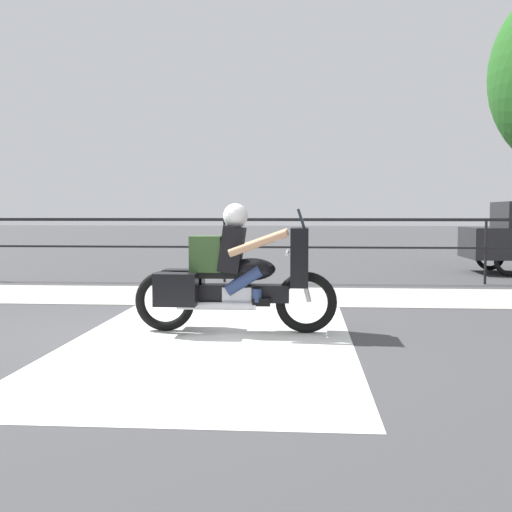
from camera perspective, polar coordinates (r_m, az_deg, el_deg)
The scene contains 5 objects.
ground_plane at distance 7.49m, azimuth -8.03°, elevation -6.88°, with size 120.00×120.00×0.00m, color #424244.
sidewalk_band at distance 10.80m, azimuth -4.19°, elevation -3.52°, with size 44.00×2.40×0.01m, color #B7B2A8.
crosswalk_band at distance 7.19m, azimuth -3.78°, elevation -7.27°, with size 3.04×6.00×0.01m, color silver.
fence_railing at distance 12.80m, azimuth -2.83°, elevation 2.15°, with size 36.00×0.05×1.28m.
motorcycle at distance 7.46m, azimuth -1.90°, elevation -1.62°, with size 2.37×0.76×1.50m.
Camera 1 is at (1.58, -7.19, 1.40)m, focal length 45.00 mm.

